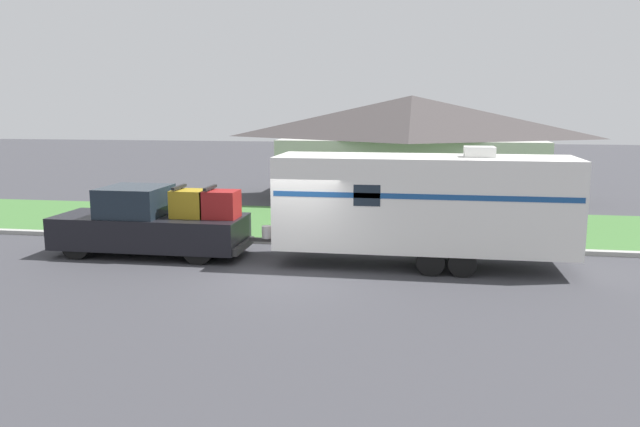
# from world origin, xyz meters

# --- Properties ---
(ground_plane) EXTENTS (120.00, 120.00, 0.00)m
(ground_plane) POSITION_xyz_m (0.00, 0.00, 0.00)
(ground_plane) COLOR #38383D
(curb_strip) EXTENTS (80.00, 0.30, 0.14)m
(curb_strip) POSITION_xyz_m (0.00, 3.75, 0.07)
(curb_strip) COLOR #999993
(curb_strip) RESTS_ON ground_plane
(lawn_strip) EXTENTS (80.00, 7.00, 0.03)m
(lawn_strip) POSITION_xyz_m (0.00, 7.40, 0.01)
(lawn_strip) COLOR #3D6B33
(lawn_strip) RESTS_ON ground_plane
(house_across_street) EXTENTS (12.56, 7.04, 4.88)m
(house_across_street) POSITION_xyz_m (2.78, 14.17, 2.53)
(house_across_street) COLOR #B2B2A8
(house_across_street) RESTS_ON ground_plane
(pickup_truck) EXTENTS (5.76, 2.06, 2.11)m
(pickup_truck) POSITION_xyz_m (-4.55, 1.64, 0.94)
(pickup_truck) COLOR black
(pickup_truck) RESTS_ON ground_plane
(travel_trailer) EXTENTS (8.99, 2.30, 3.34)m
(travel_trailer) POSITION_xyz_m (3.41, 1.64, 1.79)
(travel_trailer) COLOR black
(travel_trailer) RESTS_ON ground_plane
(mailbox) EXTENTS (0.48, 0.20, 1.28)m
(mailbox) POSITION_xyz_m (6.44, 4.67, 0.99)
(mailbox) COLOR brown
(mailbox) RESTS_ON ground_plane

